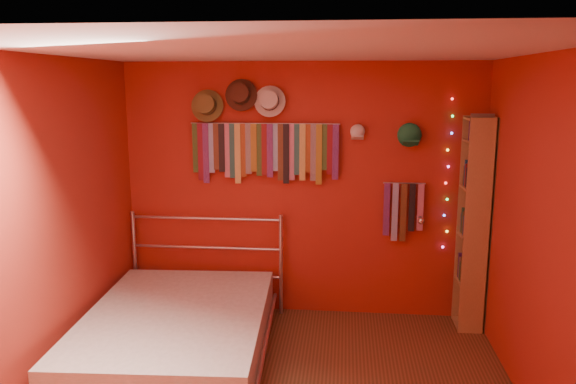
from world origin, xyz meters
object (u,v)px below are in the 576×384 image
(reading_lamp, at_px, (421,220))
(bookshelf, at_px, (478,223))
(tie_rack, at_px, (264,150))
(bed, at_px, (177,334))

(reading_lamp, distance_m, bookshelf, 0.52)
(tie_rack, distance_m, reading_lamp, 1.63)
(tie_rack, xyz_separation_m, reading_lamp, (1.49, -0.15, -0.63))
(bookshelf, height_order, bed, bookshelf)
(tie_rack, bearing_deg, bed, -118.24)
(bed, bearing_deg, tie_rack, 58.79)
(tie_rack, height_order, reading_lamp, tie_rack)
(tie_rack, distance_m, bed, 1.90)
(reading_lamp, distance_m, bed, 2.43)
(reading_lamp, relative_size, bed, 0.13)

